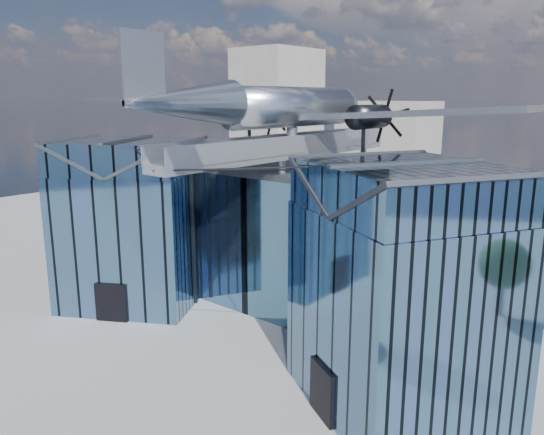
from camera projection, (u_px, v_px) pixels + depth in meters
The scene contains 5 objects.
ground_plane at pixel (252, 334), 33.48m from camera, with size 120.00×120.00×0.00m, color gray.
museum at pixel (307, 232), 36.61m from camera, with size 32.88×24.50×17.60m.
bg_towers at pixel (522, 134), 68.12m from camera, with size 77.00×24.50×26.00m.
tree_plaza_w at pixel (71, 233), 45.08m from camera, with size 3.95×3.95×4.94m.
tree_side_w at pixel (98, 219), 51.25m from camera, with size 3.66×3.66×4.59m.
Camera 1 is at (20.88, -22.97, 14.61)m, focal length 35.00 mm.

